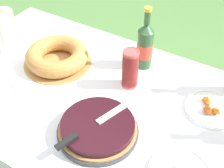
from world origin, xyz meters
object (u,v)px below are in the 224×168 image
at_px(berry_tart, 98,128).
at_px(paper_towel_roll, 6,31).
at_px(cider_bottle_green, 145,46).
at_px(bundt_cake, 57,56).
at_px(snack_plate_right, 211,108).
at_px(serving_knife, 91,126).
at_px(cup_stack, 130,69).

height_order(berry_tart, paper_towel_roll, paper_towel_roll).
bearing_deg(cider_bottle_green, bundt_cake, -151.22).
relative_size(berry_tart, paper_towel_roll, 1.44).
bearing_deg(snack_plate_right, serving_knife, -132.89).
bearing_deg(serving_knife, snack_plate_right, -25.17).
height_order(cider_bottle_green, paper_towel_roll, cider_bottle_green).
bearing_deg(snack_plate_right, paper_towel_roll, -173.84).
xyz_separation_m(serving_knife, snack_plate_right, (0.35, 0.37, -0.05)).
relative_size(berry_tart, cider_bottle_green, 1.01).
relative_size(serving_knife, cup_stack, 1.93).
bearing_deg(berry_tart, cider_bottle_green, 94.88).
height_order(cup_stack, snack_plate_right, cup_stack).
height_order(bundt_cake, snack_plate_right, bundt_cake).
bearing_deg(cider_bottle_green, cup_stack, -86.34).
height_order(berry_tart, snack_plate_right, berry_tart).
xyz_separation_m(cup_stack, snack_plate_right, (0.37, 0.04, -0.08)).
height_order(serving_knife, bundt_cake, bundt_cake).
xyz_separation_m(serving_knife, paper_towel_roll, (-0.69, 0.26, 0.05)).
xyz_separation_m(bundt_cake, cup_stack, (0.38, 0.04, 0.05)).
bearing_deg(cup_stack, berry_tart, -84.48).
relative_size(cider_bottle_green, snack_plate_right, 1.41).
bearing_deg(bundt_cake, cider_bottle_green, 28.78).
relative_size(serving_knife, cider_bottle_green, 1.17).
relative_size(cup_stack, snack_plate_right, 0.85).
distance_m(bundt_cake, cup_stack, 0.38).
distance_m(serving_knife, cider_bottle_green, 0.50).
xyz_separation_m(serving_knife, cup_stack, (-0.02, 0.34, 0.03)).
bearing_deg(bundt_cake, paper_towel_roll, -173.12).
distance_m(berry_tart, snack_plate_right, 0.48).
bearing_deg(paper_towel_roll, bundt_cake, 6.88).
bearing_deg(snack_plate_right, cup_stack, -174.50).
distance_m(serving_knife, bundt_cake, 0.50).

